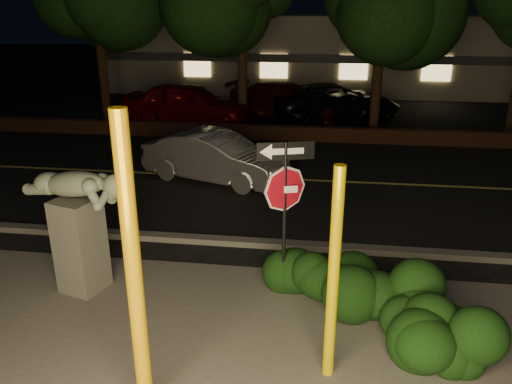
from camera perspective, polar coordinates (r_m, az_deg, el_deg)
ground at (r=16.53m, az=5.29°, el=4.75°), size 90.00×90.00×0.00m
road at (r=13.67m, az=4.65°, el=1.40°), size 80.00×8.00×0.01m
lane_marking at (r=13.66m, az=4.65°, el=1.45°), size 80.00×0.12×0.00m
curb at (r=9.86m, az=3.17°, el=-6.03°), size 80.00×0.25×0.12m
brick_wall at (r=17.72m, az=5.53°, el=6.65°), size 40.00×0.35×0.50m
parking_lot at (r=23.34m, az=6.18°, el=9.36°), size 40.00×12.00×0.01m
building at (r=31.00m, az=6.89°, el=15.79°), size 22.00×10.20×4.00m
yellow_pole_left at (r=5.44m, az=-13.74°, el=-9.50°), size 0.18×0.18×3.58m
yellow_pole_right at (r=6.11m, az=8.83°, el=-9.68°), size 0.14×0.14×2.83m
signpost at (r=7.61m, az=3.33°, el=0.28°), size 0.85×0.27×2.58m
sculpture at (r=8.41m, az=-19.65°, el=-2.64°), size 2.00×1.05×2.15m
hedge_center at (r=8.24m, az=7.73°, el=-8.08°), size 2.25×1.45×1.08m
hedge_right at (r=7.58m, az=15.42°, el=-10.99°), size 1.89×1.13×1.19m
hedge_far_right at (r=7.19m, az=22.20°, el=-14.34°), size 1.60×1.08×1.06m
silver_sedan at (r=13.45m, az=-4.62°, el=4.00°), size 4.22×2.61×1.31m
parked_car_red at (r=20.00m, az=-7.84°, el=9.91°), size 5.17×2.45×1.71m
parked_car_darkred at (r=21.41m, az=3.52°, el=10.41°), size 5.39×3.43×1.46m
parked_car_dark at (r=21.30m, az=9.11°, el=10.18°), size 5.86×4.13×1.49m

